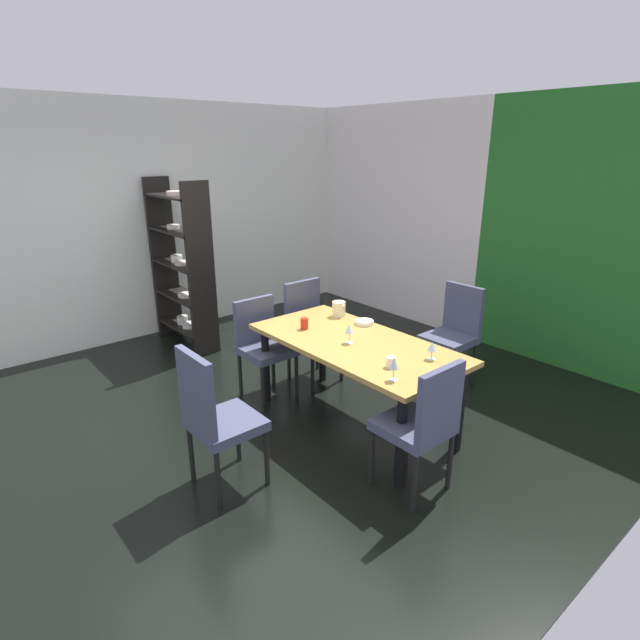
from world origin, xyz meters
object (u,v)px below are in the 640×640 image
chair_left_far (310,326)px  wine_glass_west (432,347)px  cup_right (391,362)px  cup_north (304,323)px  chair_left_near (262,342)px  pitcher_center (339,309)px  dining_table (355,351)px  serving_bowl_near_window (364,322)px  chair_right_near (423,421)px  wine_glass_near_shelf (349,329)px  wine_glass_south (394,364)px  chair_head_far (454,330)px  display_shelf (181,265)px  chair_head_near (214,415)px

chair_left_far → wine_glass_west: size_ratio=7.20×
cup_right → chair_left_far: bearing=163.2°
chair_left_far → cup_north: bearing=46.7°
chair_left_near → cup_right: bearing=95.1°
chair_left_near → wine_glass_west: (1.57, 0.46, 0.32)m
chair_left_near → pitcher_center: size_ratio=6.59×
dining_table → cup_right: bearing=-16.5°
chair_left_far → serving_bowl_near_window: (0.70, 0.06, 0.22)m
chair_right_near → serving_bowl_near_window: chair_right_near is taller
cup_north → chair_right_near: bearing=-5.9°
chair_left_far → wine_glass_near_shelf: (0.94, -0.35, 0.32)m
wine_glass_south → dining_table: bearing=155.9°
chair_head_far → chair_right_near: chair_head_far is taller
chair_head_far → wine_glass_south: 1.77m
display_shelf → wine_glass_near_shelf: bearing=3.5°
display_shelf → serving_bowl_near_window: 2.50m
chair_left_near → wine_glass_west: 1.67m
chair_left_near → cup_north: size_ratio=9.38×
cup_right → cup_north: (-1.02, 0.02, 0.01)m
dining_table → cup_north: 0.53m
wine_glass_near_shelf → serving_bowl_near_window: bearing=120.0°
chair_head_near → serving_bowl_near_window: bearing=98.9°
chair_head_near → serving_bowl_near_window: (-0.26, 1.66, 0.20)m
chair_right_near → serving_bowl_near_window: size_ratio=5.96×
serving_bowl_near_window → chair_head_far: bearing=73.3°
serving_bowl_near_window → pitcher_center: (-0.32, -0.02, 0.05)m
serving_bowl_near_window → wine_glass_near_shelf: bearing=-60.0°
serving_bowl_near_window → cup_north: cup_north is taller
dining_table → wine_glass_west: bearing=15.5°
chair_left_far → cup_north: 0.67m
display_shelf → pitcher_center: size_ratio=13.61×
wine_glass_west → pitcher_center: size_ratio=0.98×
chair_head_far → chair_head_near: chair_head_near is taller
chair_head_near → wine_glass_west: bearing=67.7°
pitcher_center → wine_glass_south: bearing=-26.9°
cup_north → pitcher_center: size_ratio=0.70×
cup_right → chair_left_near: bearing=-174.9°
chair_right_near → wine_glass_south: (-0.26, -0.02, 0.33)m
wine_glass_west → cup_right: size_ratio=1.79×
display_shelf → cup_right: 3.20m
display_shelf → wine_glass_west: size_ratio=13.85×
wine_glass_near_shelf → cup_right: (0.53, -0.09, -0.08)m
dining_table → serving_bowl_near_window: 0.44m
chair_right_near → wine_glass_near_shelf: chair_right_near is taller
chair_left_far → pitcher_center: (0.39, 0.04, 0.27)m
chair_left_near → wine_glass_south: chair_left_near is taller
wine_glass_near_shelf → serving_bowl_near_window: (-0.24, 0.41, -0.10)m
wine_glass_near_shelf → pitcher_center: wine_glass_near_shelf is taller
chair_head_near → wine_glass_south: (0.66, 1.01, 0.31)m
chair_left_far → wine_glass_south: bearing=70.0°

